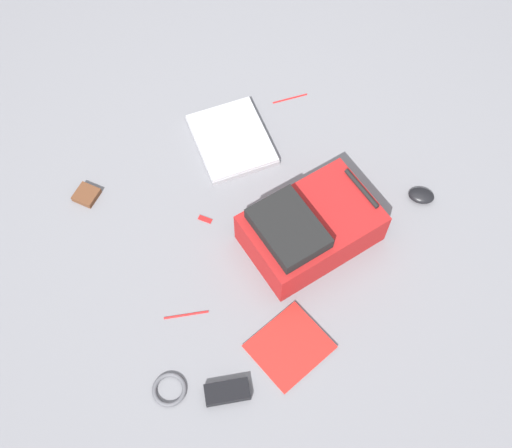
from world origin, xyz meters
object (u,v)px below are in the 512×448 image
Objects in this scene: computer_mouse at (421,196)px; pen_blue at (290,98)px; cable_coil at (169,389)px; backpack at (309,228)px; pen_black at (186,314)px; earbud_pouch at (87,195)px; book_red at (290,347)px; power_brick at (227,392)px; laptop at (232,139)px; usb_stick at (205,219)px.

computer_mouse reaches higher than pen_blue.
computer_mouse reaches higher than cable_coil.
pen_black is at bearing -83.90° from backpack.
pen_blue is (-0.83, 0.91, -0.00)m from cable_coil.
earbud_pouch is (0.05, -0.88, 0.01)m from pen_blue.
book_red is 2.90× the size of computer_mouse.
earbud_pouch is at bearing -171.82° from power_brick.
cable_coil is (0.75, -0.61, -0.01)m from laptop.
pen_blue is (-0.63, -0.19, -0.01)m from computer_mouse.
pen_blue is (-0.89, 0.51, -0.00)m from book_red.
backpack is 9.11× the size of usb_stick.
pen_blue is (-0.08, 0.30, -0.01)m from laptop.
laptop reaches higher than pen_black.
usb_stick is at bearing 143.53° from cable_coil.
power_brick reaches higher than earbud_pouch.
pen_blue is at bearing -122.45° from computer_mouse.
pen_black is (-0.26, -0.25, -0.00)m from book_red.
book_red is 0.40m from cable_coil.
earbud_pouch is at bearing -87.04° from pen_blue.
pen_black and pen_blue have the same top height.
usb_stick is (0.26, -0.24, -0.01)m from laptop.
earbud_pouch is at bearing -156.34° from book_red.
earbud_pouch is (-0.85, -0.37, 0.00)m from book_red.
cable_coil is (0.20, -1.10, -0.01)m from computer_mouse.
laptop is 0.35m from usb_stick.
laptop is 3.29× the size of cable_coil.
laptop is 2.46× the size of pen_blue.
pen_black is (0.55, -0.45, -0.01)m from laptop.
cable_coil reaches higher than usb_stick.
computer_mouse is at bearing 68.28° from usb_stick.
book_red is 1.88× the size of pen_blue.
backpack is 0.51m from laptop.
power_brick is at bearing -39.15° from pen_blue.
backpack is at bearing 49.27° from earbud_pouch.
laptop is 0.74m from computer_mouse.
earbud_pouch reaches higher than usb_stick.
book_red is at bearing -14.36° from laptop.
power_brick is at bearing -54.82° from backpack.
book_red is 0.25m from power_brick.
computer_mouse is at bearing 83.71° from backpack.
backpack reaches higher than laptop.
cable_coil is at bearing -68.65° from backpack.
pen_black is at bearing -35.94° from usb_stick.
computer_mouse is at bearing 110.54° from book_red.
pen_blue is (-0.63, 0.76, -0.00)m from pen_black.
earbud_pouch is (-0.58, -1.07, -0.01)m from computer_mouse.
usb_stick is (-0.59, 0.21, -0.01)m from power_brick.
laptop is at bearing 137.06° from usb_stick.
backpack is at bearing -55.49° from computer_mouse.
earbud_pouch is at bearing -77.79° from computer_mouse.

